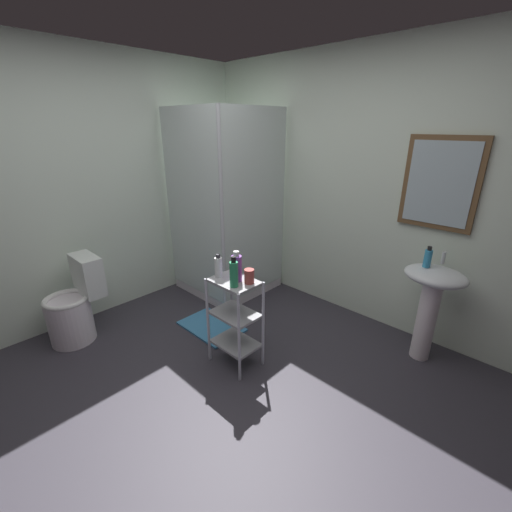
{
  "coord_description": "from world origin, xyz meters",
  "views": [
    {
      "loc": [
        1.51,
        -1.14,
        1.83
      ],
      "look_at": [
        -0.3,
        0.75,
        0.81
      ],
      "focal_mm": 23.67,
      "sensor_mm": 36.0,
      "label": 1
    }
  ],
  "objects_px": {
    "shower_stall": "(227,254)",
    "hand_soap_bottle": "(428,258)",
    "pedestal_sink": "(431,295)",
    "lotion_bottle_white": "(219,267)",
    "body_wash_bottle_green": "(234,274)",
    "bath_mat": "(211,326)",
    "toilet": "(75,307)",
    "storage_cart": "(235,316)",
    "conditioner_bottle_purple": "(237,268)",
    "rinse_cup": "(249,276)"
  },
  "relations": [
    {
      "from": "pedestal_sink",
      "to": "conditioner_bottle_purple",
      "type": "bearing_deg",
      "value": -133.63
    },
    {
      "from": "pedestal_sink",
      "to": "hand_soap_bottle",
      "type": "xyz_separation_m",
      "value": [
        -0.07,
        -0.03,
        0.3
      ]
    },
    {
      "from": "pedestal_sink",
      "to": "body_wash_bottle_green",
      "type": "height_order",
      "value": "body_wash_bottle_green"
    },
    {
      "from": "body_wash_bottle_green",
      "to": "bath_mat",
      "type": "xyz_separation_m",
      "value": [
        -0.61,
        0.25,
        -0.83
      ]
    },
    {
      "from": "bath_mat",
      "to": "rinse_cup",
      "type": "bearing_deg",
      "value": -11.28
    },
    {
      "from": "hand_soap_bottle",
      "to": "conditioner_bottle_purple",
      "type": "height_order",
      "value": "hand_soap_bottle"
    },
    {
      "from": "shower_stall",
      "to": "bath_mat",
      "type": "xyz_separation_m",
      "value": [
        0.46,
        -0.64,
        -0.45
      ]
    },
    {
      "from": "conditioner_bottle_purple",
      "to": "pedestal_sink",
      "type": "bearing_deg",
      "value": 46.37
    },
    {
      "from": "body_wash_bottle_green",
      "to": "lotion_bottle_white",
      "type": "relative_size",
      "value": 1.26
    },
    {
      "from": "toilet",
      "to": "rinse_cup",
      "type": "distance_m",
      "value": 1.68
    },
    {
      "from": "hand_soap_bottle",
      "to": "body_wash_bottle_green",
      "type": "relative_size",
      "value": 0.72
    },
    {
      "from": "pedestal_sink",
      "to": "body_wash_bottle_green",
      "type": "relative_size",
      "value": 3.51
    },
    {
      "from": "toilet",
      "to": "body_wash_bottle_green",
      "type": "height_order",
      "value": "body_wash_bottle_green"
    },
    {
      "from": "pedestal_sink",
      "to": "storage_cart",
      "type": "distance_m",
      "value": 1.56
    },
    {
      "from": "shower_stall",
      "to": "conditioner_bottle_purple",
      "type": "height_order",
      "value": "shower_stall"
    },
    {
      "from": "conditioner_bottle_purple",
      "to": "bath_mat",
      "type": "relative_size",
      "value": 0.39
    },
    {
      "from": "body_wash_bottle_green",
      "to": "lotion_bottle_white",
      "type": "xyz_separation_m",
      "value": [
        -0.21,
        0.04,
        -0.02
      ]
    },
    {
      "from": "body_wash_bottle_green",
      "to": "lotion_bottle_white",
      "type": "height_order",
      "value": "body_wash_bottle_green"
    },
    {
      "from": "pedestal_sink",
      "to": "lotion_bottle_white",
      "type": "relative_size",
      "value": 4.44
    },
    {
      "from": "shower_stall",
      "to": "toilet",
      "type": "relative_size",
      "value": 2.63
    },
    {
      "from": "rinse_cup",
      "to": "bath_mat",
      "type": "bearing_deg",
      "value": 168.72
    },
    {
      "from": "bath_mat",
      "to": "hand_soap_bottle",
      "type": "bearing_deg",
      "value": 30.58
    },
    {
      "from": "hand_soap_bottle",
      "to": "conditioner_bottle_purple",
      "type": "xyz_separation_m",
      "value": [
        -0.98,
        -1.08,
        -0.04
      ]
    },
    {
      "from": "shower_stall",
      "to": "rinse_cup",
      "type": "xyz_separation_m",
      "value": [
        1.12,
        -0.77,
        0.33
      ]
    },
    {
      "from": "conditioner_bottle_purple",
      "to": "shower_stall",
      "type": "bearing_deg",
      "value": 141.88
    },
    {
      "from": "conditioner_bottle_purple",
      "to": "bath_mat",
      "type": "distance_m",
      "value": 1.02
    },
    {
      "from": "toilet",
      "to": "hand_soap_bottle",
      "type": "relative_size",
      "value": 4.57
    },
    {
      "from": "shower_stall",
      "to": "hand_soap_bottle",
      "type": "relative_size",
      "value": 12.04
    },
    {
      "from": "rinse_cup",
      "to": "hand_soap_bottle",
      "type": "bearing_deg",
      "value": 49.55
    },
    {
      "from": "shower_stall",
      "to": "lotion_bottle_white",
      "type": "xyz_separation_m",
      "value": [
        0.87,
        -0.85,
        0.36
      ]
    },
    {
      "from": "hand_soap_bottle",
      "to": "lotion_bottle_white",
      "type": "relative_size",
      "value": 0.91
    },
    {
      "from": "hand_soap_bottle",
      "to": "bath_mat",
      "type": "height_order",
      "value": "hand_soap_bottle"
    },
    {
      "from": "hand_soap_bottle",
      "to": "lotion_bottle_white",
      "type": "distance_m",
      "value": 1.6
    },
    {
      "from": "lotion_bottle_white",
      "to": "bath_mat",
      "type": "height_order",
      "value": "lotion_bottle_white"
    },
    {
      "from": "pedestal_sink",
      "to": "hand_soap_bottle",
      "type": "distance_m",
      "value": 0.31
    },
    {
      "from": "body_wash_bottle_green",
      "to": "bath_mat",
      "type": "height_order",
      "value": "body_wash_bottle_green"
    },
    {
      "from": "shower_stall",
      "to": "hand_soap_bottle",
      "type": "bearing_deg",
      "value": 7.8
    },
    {
      "from": "storage_cart",
      "to": "body_wash_bottle_green",
      "type": "distance_m",
      "value": 0.42
    },
    {
      "from": "shower_stall",
      "to": "hand_soap_bottle",
      "type": "xyz_separation_m",
      "value": [
        2.01,
        0.27,
        0.42
      ]
    },
    {
      "from": "shower_stall",
      "to": "conditioner_bottle_purple",
      "type": "xyz_separation_m",
      "value": [
        1.02,
        -0.8,
        0.38
      ]
    },
    {
      "from": "shower_stall",
      "to": "toilet",
      "type": "height_order",
      "value": "shower_stall"
    },
    {
      "from": "toilet",
      "to": "storage_cart",
      "type": "relative_size",
      "value": 1.03
    },
    {
      "from": "hand_soap_bottle",
      "to": "lotion_bottle_white",
      "type": "bearing_deg",
      "value": -135.45
    },
    {
      "from": "toilet",
      "to": "storage_cart",
      "type": "distance_m",
      "value": 1.5
    },
    {
      "from": "hand_soap_bottle",
      "to": "bath_mat",
      "type": "distance_m",
      "value": 1.99
    },
    {
      "from": "hand_soap_bottle",
      "to": "toilet",
      "type": "bearing_deg",
      "value": -141.06
    },
    {
      "from": "storage_cart",
      "to": "rinse_cup",
      "type": "xyz_separation_m",
      "value": [
        0.11,
        0.05,
        0.36
      ]
    },
    {
      "from": "toilet",
      "to": "bath_mat",
      "type": "relative_size",
      "value": 1.27
    },
    {
      "from": "hand_soap_bottle",
      "to": "bath_mat",
      "type": "relative_size",
      "value": 0.28
    },
    {
      "from": "body_wash_bottle_green",
      "to": "lotion_bottle_white",
      "type": "bearing_deg",
      "value": 170.4
    }
  ]
}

